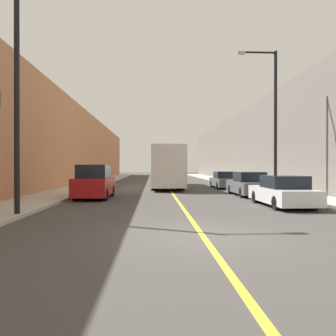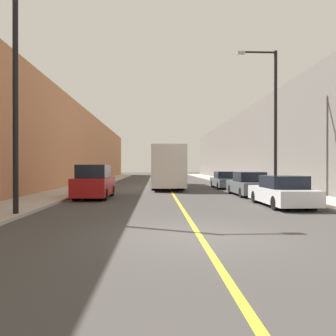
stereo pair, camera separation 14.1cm
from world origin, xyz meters
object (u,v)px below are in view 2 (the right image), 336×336
parked_suv_left (94,183)px  street_lamp_left (21,88)px  car_right_near (282,192)px  car_right_far (225,181)px  car_right_mid (248,185)px  street_lamp_right (273,114)px  bus (166,167)px

parked_suv_left → street_lamp_left: street_lamp_left is taller
car_right_near → car_right_far: car_right_near is taller
car_right_mid → car_right_far: (-0.00, 7.13, -0.03)m
car_right_mid → car_right_far: bearing=90.0°
car_right_mid → parked_suv_left: bearing=-172.1°
car_right_far → street_lamp_right: 8.98m
car_right_far → street_lamp_left: 19.52m
street_lamp_left → street_lamp_right: street_lamp_right is taller
parked_suv_left → street_lamp_left: bearing=-100.8°
car_right_near → car_right_far: (0.03, 12.78, -0.00)m
bus → car_right_mid: (4.99, -8.80, -1.18)m
street_lamp_left → street_lamp_right: 14.71m
car_right_mid → bus: bearing=119.6°
bus → street_lamp_left: bearing=-109.0°
car_right_far → parked_suv_left: bearing=-138.6°
parked_suv_left → street_lamp_left: (-1.37, -7.16, 3.89)m
parked_suv_left → car_right_mid: size_ratio=1.00×
car_right_mid → car_right_far: 7.13m
car_right_far → street_lamp_right: size_ratio=0.52×
car_right_mid → street_lamp_right: street_lamp_right is taller
bus → street_lamp_right: 11.75m
bus → car_right_far: (4.99, -1.67, -1.21)m
street_lamp_right → street_lamp_left: bearing=-147.1°
car_right_near → bus: bearing=109.0°
bus → car_right_far: bus is taller
parked_suv_left → street_lamp_right: street_lamp_right is taller
car_right_far → street_lamp_left: (-10.95, -15.62, 4.14)m
car_right_near → street_lamp_right: size_ratio=0.51×
car_right_mid → street_lamp_left: 14.46m
bus → car_right_near: bus is taller
car_right_near → parked_suv_left: bearing=155.7°
car_right_far → bus: bearing=161.5°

